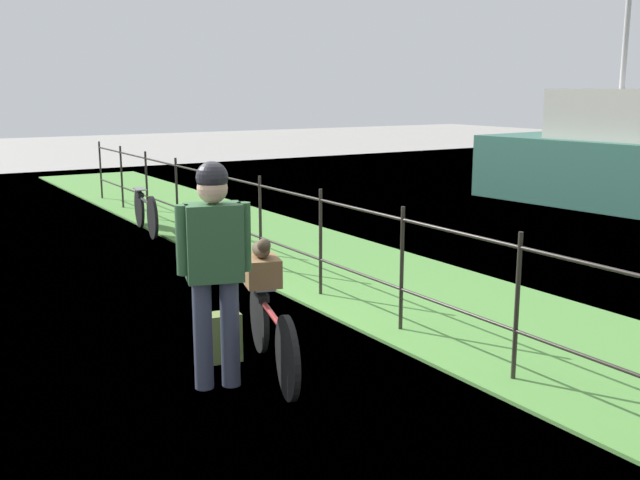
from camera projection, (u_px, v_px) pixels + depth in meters
The scene contains 10 objects.
ground_plane at pixel (151, 352), 6.26m from camera, with size 60.00×60.00×0.00m, color #9E9993.
grass_strip at pixel (426, 298), 7.80m from camera, with size 27.00×2.40×0.03m, color #569342.
iron_fence at pixel (358, 248), 7.22m from camera, with size 18.04×0.04×1.16m.
bicycle_main at pixel (272, 332), 5.76m from camera, with size 1.59×0.49×0.61m.
wooden_crate at pixel (261, 271), 6.03m from camera, with size 0.37×0.27×0.23m, color brown.
terrier_dog at pixel (262, 249), 5.97m from camera, with size 0.32×0.21×0.18m.
cyclist_person at pixel (214, 255), 5.34m from camera, with size 0.36×0.52×1.68m.
backpack_on_paving at pixel (223, 337), 6.03m from camera, with size 0.28×0.18×0.40m, color olive.
bicycle_parked at pixel (145, 211), 11.38m from camera, with size 1.68×0.30×0.64m.
moored_boat_near at pixel (616, 161), 14.03m from camera, with size 5.23×2.76×3.78m.
Camera 1 is at (5.81, -1.92, 2.18)m, focal length 41.65 mm.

